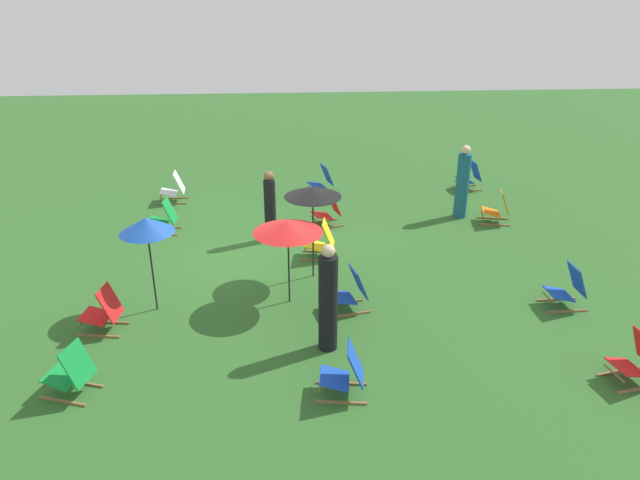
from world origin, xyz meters
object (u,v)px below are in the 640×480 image
object	(u,v)px
deckchair_6	(328,211)
umbrella_0	(313,192)
deckchair_1	(350,291)
deckchair_10	(321,241)
deckchair_2	(103,312)
person_0	(462,184)
deckchair_11	(322,181)
umbrella_1	(146,225)
deckchair_8	(498,208)
deckchair_9	(636,360)
deckchair_7	(174,189)
deckchair_3	(568,289)
deckchair_0	(165,218)
deckchair_4	(470,177)
deckchair_12	(345,373)
deckchair_5	(71,373)
person_1	(270,207)
umbrella_2	(288,227)
person_2	(328,301)

from	to	relation	value
deckchair_6	umbrella_0	world-z (taller)	umbrella_0
deckchair_1	deckchair_10	world-z (taller)	same
deckchair_2	person_0	xyz separation A→B (m)	(-4.78, 7.60, 0.51)
deckchair_11	umbrella_1	world-z (taller)	umbrella_1
deckchair_8	umbrella_0	bearing A→B (deg)	-49.06
deckchair_8	deckchair_9	size ratio (longest dim) A/B	1.01
deckchair_7	deckchair_9	size ratio (longest dim) A/B	0.99
deckchair_9	deckchair_3	bearing A→B (deg)	169.28
deckchair_8	deckchair_0	bearing A→B (deg)	-77.18
deckchair_4	deckchair_8	size ratio (longest dim) A/B	0.99
deckchair_4	deckchair_6	bearing A→B (deg)	-68.59
deckchair_8	umbrella_0	xyz separation A→B (m)	(2.56, -4.71, 1.45)
deckchair_1	person_0	bearing A→B (deg)	130.18
deckchair_7	deckchair_12	world-z (taller)	same
deckchair_1	deckchair_6	bearing A→B (deg)	168.60
deckchair_3	deckchair_10	xyz separation A→B (m)	(-2.40, -4.37, 0.00)
deckchair_6	deckchair_9	size ratio (longest dim) A/B	1.03
deckchair_5	umbrella_1	xyz separation A→B (m)	(-2.36, 0.77, 1.31)
person_1	umbrella_2	bearing A→B (deg)	-120.30
deckchair_0	person_0	size ratio (longest dim) A/B	0.45
deckchair_2	person_1	size ratio (longest dim) A/B	0.50
deckchair_1	deckchair_12	bearing A→B (deg)	-21.08
deckchair_6	deckchair_7	distance (m)	4.44
deckchair_8	deckchair_10	xyz separation A→B (m)	(1.68, -4.48, 0.00)
deckchair_9	deckchair_0	bearing A→B (deg)	-139.38
umbrella_1	deckchair_12	bearing A→B (deg)	50.55
deckchair_7	umbrella_2	bearing A→B (deg)	25.72
deckchair_9	umbrella_1	world-z (taller)	umbrella_1
deckchair_0	deckchair_7	distance (m)	2.10
umbrella_2	person_1	xyz separation A→B (m)	(-2.88, -0.37, -0.72)
deckchair_8	deckchair_6	bearing A→B (deg)	-79.37
deckchair_1	umbrella_0	bearing A→B (deg)	-168.72
deckchair_3	deckchair_6	bearing A→B (deg)	-138.00
deckchair_11	person_2	bearing A→B (deg)	-20.14
person_1	person_2	world-z (taller)	person_2
deckchair_8	deckchair_10	world-z (taller)	same
umbrella_2	deckchair_8	bearing A→B (deg)	124.33
umbrella_2	deckchair_2	bearing A→B (deg)	-76.21
deckchair_7	umbrella_2	distance (m)	6.45
deckchair_2	umbrella_0	distance (m)	4.35
deckchair_1	umbrella_1	size ratio (longest dim) A/B	0.46
deckchair_1	deckchair_0	bearing A→B (deg)	-146.69
deckchair_0	deckchair_6	distance (m)	3.91
deckchair_6	deckchair_8	xyz separation A→B (m)	(0.13, 4.20, 0.00)
deckchair_8	umbrella_2	xyz separation A→B (m)	(3.56, -5.21, 1.16)
deckchair_4	deckchair_8	world-z (taller)	same
umbrella_1	person_1	size ratio (longest dim) A/B	1.09
deckchair_9	umbrella_1	size ratio (longest dim) A/B	0.46
deckchair_6	umbrella_0	size ratio (longest dim) A/B	0.45
deckchair_1	deckchair_4	bearing A→B (deg)	134.32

